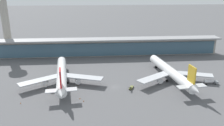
% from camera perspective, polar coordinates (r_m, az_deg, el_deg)
% --- Properties ---
extents(ground_plane, '(1200.00, 1200.00, 0.00)m').
position_cam_1_polar(ground_plane, '(141.66, 0.70, -5.87)').
color(ground_plane, '#515154').
extents(airliner_left_stand, '(50.81, 66.50, 17.71)m').
position_cam_1_polar(airliner_left_stand, '(147.95, -12.27, -2.87)').
color(airliner_left_stand, white).
rests_on(airliner_left_stand, ground).
extents(airliner_centre_stand, '(50.71, 66.45, 17.71)m').
position_cam_1_polar(airliner_centre_stand, '(153.83, 14.29, -2.19)').
color(airliner_centre_stand, white).
rests_on(airliner_centre_stand, ground).
extents(service_truck_near_nose_yellow, '(3.33, 3.00, 2.05)m').
position_cam_1_polar(service_truck_near_nose_yellow, '(138.59, -14.66, -6.70)').
color(service_truck_near_nose_yellow, yellow).
rests_on(service_truck_near_nose_yellow, ground).
extents(service_truck_under_wing_olive, '(4.09, 6.74, 2.70)m').
position_cam_1_polar(service_truck_under_wing_olive, '(139.22, 4.72, -6.02)').
color(service_truck_under_wing_olive, olive).
rests_on(service_truck_under_wing_olive, ground).
extents(service_truck_mid_apron_grey, '(8.63, 2.57, 2.95)m').
position_cam_1_polar(service_truck_mid_apron_grey, '(157.19, 23.01, -4.21)').
color(service_truck_mid_apron_grey, gray).
rests_on(service_truck_mid_apron_grey, ground).
extents(terminal_building, '(195.62, 12.80, 15.20)m').
position_cam_1_polar(terminal_building, '(202.26, -1.05, 4.07)').
color(terminal_building, '#9E998E').
rests_on(terminal_building, ground).
extents(control_tower, '(12.00, 12.00, 68.23)m').
position_cam_1_polar(control_tower, '(224.66, -25.03, 11.46)').
color(control_tower, '#9E998E').
rests_on(control_tower, ground).
extents(safety_cone_alpha, '(0.62, 0.62, 0.70)m').
position_cam_1_polar(safety_cone_alpha, '(125.65, -6.98, -9.23)').
color(safety_cone_alpha, orange).
rests_on(safety_cone_alpha, ground).
extents(safety_cone_bravo, '(0.62, 0.62, 0.70)m').
position_cam_1_polar(safety_cone_bravo, '(128.55, -7.88, -8.59)').
color(safety_cone_bravo, orange).
rests_on(safety_cone_bravo, ground).
extents(safety_cone_charlie, '(0.62, 0.62, 0.70)m').
position_cam_1_polar(safety_cone_charlie, '(131.56, -21.56, -9.15)').
color(safety_cone_charlie, orange).
rests_on(safety_cone_charlie, ground).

